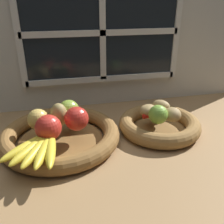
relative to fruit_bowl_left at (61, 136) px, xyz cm
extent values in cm
cube|color=#9E774C|center=(19.89, 0.52, -3.94)|extent=(140.00, 90.00, 3.00)
cube|color=silver|center=(19.89, 30.52, 25.06)|extent=(140.00, 3.00, 55.00)
cube|color=black|center=(19.89, 28.62, 28.56)|extent=(64.00, 0.80, 38.00)
cube|color=white|center=(19.89, 28.02, 28.56)|extent=(2.40, 1.20, 38.00)
cube|color=white|center=(19.89, 28.02, 28.56)|extent=(64.00, 1.20, 2.40)
cube|color=white|center=(-12.11, 28.02, 28.56)|extent=(2.40, 1.20, 40.40)
cube|color=white|center=(51.89, 28.02, 28.56)|extent=(2.40, 1.20, 40.40)
cube|color=white|center=(19.89, 28.02, 9.56)|extent=(64.00, 1.20, 2.40)
cylinder|color=brown|center=(0.00, 0.00, -1.94)|extent=(27.62, 27.62, 1.00)
torus|color=brown|center=(0.00, 0.00, 0.19)|extent=(38.93, 38.93, 5.25)
cylinder|color=olive|center=(34.76, 0.00, -1.94)|extent=(19.38, 19.38, 1.00)
torus|color=olive|center=(34.76, 0.00, 0.19)|extent=(28.89, 28.89, 5.25)
sphere|color=red|center=(5.42, -2.00, 6.66)|extent=(7.71, 7.71, 7.71)
sphere|color=#8CAD3D|center=(3.51, 5.60, 6.39)|extent=(7.16, 7.16, 7.16)
sphere|color=#DBB756|center=(-6.45, 1.13, 6.19)|extent=(6.75, 6.75, 6.75)
sphere|color=red|center=(-3.18, -6.27, 6.72)|extent=(7.81, 7.81, 7.81)
ellipsoid|color=olive|center=(0.12, 1.89, 6.76)|extent=(6.69, 6.82, 7.90)
ellipsoid|color=yellow|center=(-8.94, -11.07, 4.22)|extent=(14.76, 14.08, 2.81)
ellipsoid|color=yellow|center=(-7.64, -12.21, 4.22)|extent=(12.51, 15.95, 2.81)
ellipsoid|color=yellow|center=(-6.14, -13.07, 4.22)|extent=(9.78, 17.19, 2.81)
ellipsoid|color=yellow|center=(-4.49, -13.62, 4.22)|extent=(6.67, 17.77, 2.81)
ellipsoid|color=yellow|center=(-2.77, -13.84, 4.22)|extent=(3.30, 17.66, 2.81)
sphere|color=brown|center=(-2.53, -5.05, 4.22)|extent=(2.53, 2.53, 2.53)
ellipsoid|color=#A38451|center=(34.76, 0.00, 4.83)|extent=(6.07, 6.63, 4.03)
ellipsoid|color=#A38451|center=(31.31, 2.69, 4.82)|extent=(8.76, 8.61, 4.02)
ellipsoid|color=#A38451|center=(37.83, -3.07, 5.19)|extent=(6.05, 6.50, 4.75)
ellipsoid|color=#A38451|center=(36.68, 4.23, 5.18)|extent=(8.43, 8.40, 4.74)
sphere|color=#7AAD3D|center=(32.28, -3.72, 6.05)|extent=(6.47, 6.47, 6.47)
cone|color=red|center=(33.84, 0.07, 3.68)|extent=(10.46, 1.83, 1.74)
camera|label=1|loc=(1.11, -71.86, 41.42)|focal=39.32mm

